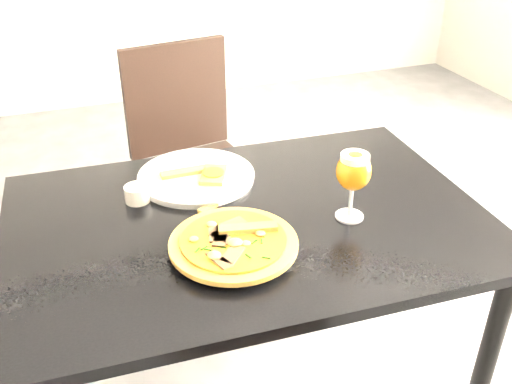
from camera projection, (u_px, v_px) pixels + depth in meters
name	position (u px, v px, depth m)	size (l,w,h in m)	color
dining_table	(248.00, 245.00, 1.49)	(1.23, 0.85, 0.75)	black
chair_far	(193.00, 158.00, 2.23)	(0.50, 0.50, 0.94)	black
plate_main	(239.00, 245.00, 1.32)	(0.27, 0.27, 0.01)	silver
pizza	(234.00, 242.00, 1.30)	(0.30, 0.30, 0.03)	#9F5826
plate_second	(196.00, 176.00, 1.60)	(0.32, 0.32, 0.02)	silver
crust_scraps	(203.00, 174.00, 1.59)	(0.19, 0.12, 0.01)	#9F5826
loose_crust	(214.00, 205.00, 1.48)	(0.10, 0.02, 0.01)	#9F5826
sauce_cup	(137.00, 193.00, 1.50)	(0.07, 0.07, 0.04)	silver
beer_glass	(354.00, 172.00, 1.37)	(0.09, 0.09, 0.18)	silver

